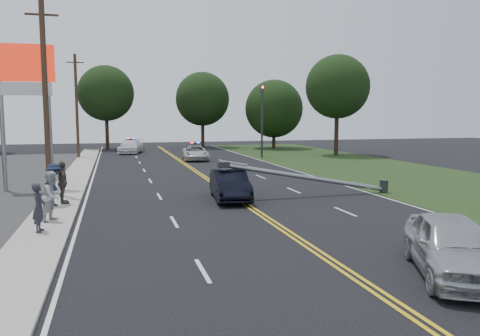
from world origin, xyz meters
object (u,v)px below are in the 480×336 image
object	(u,v)px
utility_pole_far	(77,106)
waiting_sedan	(452,246)
bystander_a	(39,207)
emergency_b	(131,146)
utility_pole_mid	(45,97)
emergency_a	(195,153)
crashed_sedan	(230,185)
traffic_signal	(262,115)
fallen_streetlight	(317,179)
pylon_sign	(24,81)
bystander_c	(54,184)
bystander_d	(63,183)
bystander_b	(52,196)

from	to	relation	value
utility_pole_far	waiting_sedan	size ratio (longest dim) A/B	2.14
waiting_sedan	bystander_a	size ratio (longest dim) A/B	2.72
emergency_b	bystander_a	xyz separation A→B (m)	(-4.46, -35.74, 0.22)
utility_pole_mid	emergency_a	distance (m)	20.64
crashed_sedan	traffic_signal	bearing A→B (deg)	73.81
emergency_a	emergency_b	distance (m)	11.31
fallen_streetlight	utility_pole_mid	distance (m)	14.58
pylon_sign	fallen_streetlight	world-z (taller)	pylon_sign
traffic_signal	bystander_a	size ratio (longest dim) A/B	4.12
fallen_streetlight	utility_pole_far	bearing A→B (deg)	117.24
waiting_sedan	bystander_c	xyz separation A→B (m)	(-11.00, 12.22, 0.28)
utility_pole_mid	waiting_sedan	bearing A→B (deg)	-53.94
utility_pole_far	fallen_streetlight	bearing A→B (deg)	-62.76
crashed_sedan	bystander_d	xyz separation A→B (m)	(-7.79, 0.39, 0.35)
bystander_a	traffic_signal	bearing A→B (deg)	-29.06
crashed_sedan	utility_pole_far	bearing A→B (deg)	114.40
utility_pole_far	bystander_d	xyz separation A→B (m)	(1.00, -25.42, -3.99)
bystander_c	emergency_b	bearing A→B (deg)	-24.17
pylon_sign	utility_pole_mid	distance (m)	2.55
bystander_a	bystander_d	bearing A→B (deg)	0.10
traffic_signal	utility_pole_mid	bearing A→B (deg)	-134.20
bystander_b	utility_pole_far	bearing A→B (deg)	29.94
traffic_signal	utility_pole_mid	xyz separation A→B (m)	(-17.50, -18.00, 0.88)
fallen_streetlight	utility_pole_mid	xyz separation A→B (m)	(-13.39, 4.00, 4.17)
bystander_a	bystander_d	distance (m)	5.35
traffic_signal	utility_pole_mid	size ratio (longest dim) A/B	0.70
waiting_sedan	bystander_d	distance (m)	16.55
waiting_sedan	utility_pole_mid	bearing A→B (deg)	150.57
fallen_streetlight	emergency_b	distance (m)	32.05
utility_pole_mid	bystander_c	xyz separation A→B (m)	(0.68, -3.83, -4.01)
traffic_signal	bystander_d	xyz separation A→B (m)	(-16.50, -21.41, -3.11)
traffic_signal	bystander_c	world-z (taller)	traffic_signal
utility_pole_mid	bystander_c	world-z (taller)	utility_pole_mid
emergency_a	emergency_b	bearing A→B (deg)	124.87
utility_pole_mid	bystander_d	xyz separation A→B (m)	(1.00, -3.42, -3.99)
emergency_b	traffic_signal	bearing A→B (deg)	-22.36
fallen_streetlight	bystander_a	world-z (taller)	fallen_streetlight
traffic_signal	emergency_a	world-z (taller)	traffic_signal
utility_pole_far	bystander_a	bearing A→B (deg)	-88.65
crashed_sedan	emergency_a	xyz separation A→B (m)	(1.89, 20.91, -0.08)
pylon_sign	fallen_streetlight	distance (m)	16.66
bystander_c	bystander_b	bearing A→B (deg)	169.26
utility_pole_mid	emergency_a	xyz separation A→B (m)	(10.68, 17.10, -4.41)
utility_pole_far	crashed_sedan	world-z (taller)	utility_pole_far
bystander_c	fallen_streetlight	bearing A→B (deg)	-106.63
fallen_streetlight	emergency_b	world-z (taller)	fallen_streetlight
crashed_sedan	pylon_sign	bearing A→B (deg)	155.66
bystander_d	bystander_c	bearing A→B (deg)	128.31
traffic_signal	bystander_b	distance (m)	30.15
emergency_b	utility_pole_far	bearing A→B (deg)	-122.36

